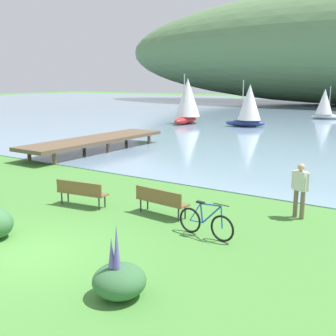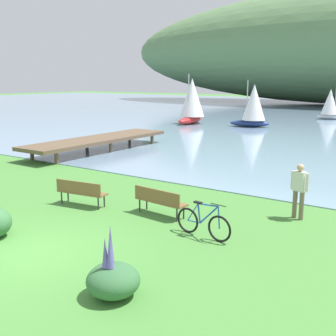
% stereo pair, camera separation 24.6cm
% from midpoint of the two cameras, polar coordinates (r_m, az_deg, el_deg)
% --- Properties ---
extents(ground_plane, '(200.00, 200.00, 0.00)m').
position_cam_midpoint_polar(ground_plane, '(11.12, -18.75, -10.92)').
color(ground_plane, '#478438').
extents(park_bench_near_camera, '(1.85, 0.73, 0.88)m').
position_cam_midpoint_polar(park_bench_near_camera, '(14.44, -12.10, -3.09)').
color(park_bench_near_camera, brown).
rests_on(park_bench_near_camera, ground).
extents(park_bench_further_along, '(1.84, 0.64, 0.88)m').
position_cam_midpoint_polar(park_bench_further_along, '(13.16, -1.53, -4.30)').
color(park_bench_further_along, brown).
rests_on(park_bench_further_along, ground).
extents(bicycle_leaning_near_bench, '(1.77, 0.25, 1.01)m').
position_cam_midpoint_polar(bicycle_leaning_near_bench, '(11.51, 4.51, -7.39)').
color(bicycle_leaning_near_bench, black).
rests_on(bicycle_leaning_near_bench, ground).
extents(person_at_shoreline, '(0.59, 0.32, 1.71)m').
position_cam_midpoint_polar(person_at_shoreline, '(13.41, 16.88, -2.50)').
color(person_at_shoreline, '#72604C').
rests_on(person_at_shoreline, ground).
extents(echium_bush_far_cluster, '(1.07, 1.07, 1.42)m').
position_cam_midpoint_polar(echium_bush_far_cluster, '(8.60, -7.45, -14.67)').
color(echium_bush_far_cluster, '#386B3D').
rests_on(echium_bush_far_cluster, ground).
extents(sailboat_nearest_to_shore, '(2.44, 3.98, 4.62)m').
position_cam_midpoint_polar(sailboat_nearest_to_shore, '(40.21, 2.46, 9.09)').
color(sailboat_nearest_to_shore, '#B22323').
rests_on(sailboat_nearest_to_shore, bay_water).
extents(sailboat_toward_hillside, '(3.59, 2.55, 4.06)m').
position_cam_midpoint_polar(sailboat_toward_hillside, '(38.14, 10.68, 8.35)').
color(sailboat_toward_hillside, navy).
rests_on(sailboat_toward_hillside, bay_water).
extents(sailboat_far_off, '(3.03, 2.23, 3.44)m').
position_cam_midpoint_polar(sailboat_far_off, '(47.78, 20.25, 8.16)').
color(sailboat_far_off, white).
rests_on(sailboat_far_off, bay_water).
extents(pier_dock, '(2.40, 10.00, 0.80)m').
position_cam_midpoint_polar(pier_dock, '(25.23, -10.03, 3.75)').
color(pier_dock, brown).
rests_on(pier_dock, ground).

